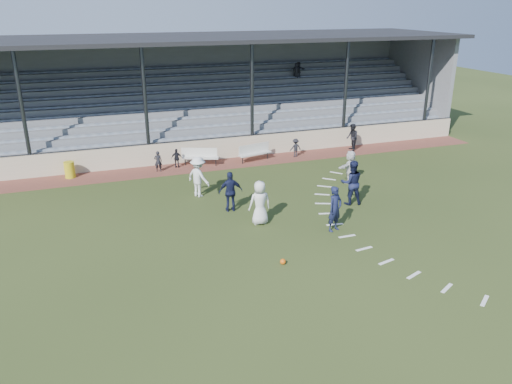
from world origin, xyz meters
TOP-DOWN VIEW (x-y plane):
  - ground at (0.00, 0.00)m, footprint 90.00×90.00m
  - cinder_track at (0.00, 10.50)m, footprint 34.00×2.00m
  - retaining_wall at (0.00, 11.55)m, footprint 34.00×0.18m
  - bench_left at (-0.38, 10.76)m, footprint 2.01×1.16m
  - bench_right at (2.74, 10.50)m, footprint 2.04×0.94m
  - trash_bin at (-7.18, 10.87)m, footprint 0.53×0.53m
  - football at (-0.33, -1.21)m, footprint 0.20×0.20m
  - player_white_lead at (0.08, 2.27)m, footprint 0.90×0.59m
  - player_navy_lead at (2.63, 0.67)m, footprint 0.79×0.66m
  - player_navy_mid at (4.63, 2.92)m, footprint 1.13×0.97m
  - player_white_wing at (-1.54, 6.12)m, footprint 1.26×1.41m
  - player_navy_wing at (-0.64, 3.93)m, footprint 1.08×0.53m
  - player_white_back at (6.02, 5.48)m, footprint 1.57×1.18m
  - official at (8.98, 10.47)m, footprint 0.81×0.94m
  - sub_left_near at (-2.73, 10.36)m, footprint 0.46×0.35m
  - sub_left_far at (-1.67, 10.70)m, footprint 0.66×0.45m
  - sub_right at (5.26, 10.46)m, footprint 0.71×0.43m
  - grandstand at (0.00, 16.26)m, footprint 34.60×9.00m
  - penalty_arc at (4.12, 0.00)m, footprint 3.89×14.63m

SIDE VIEW (x-z plane):
  - ground at x=0.00m, z-range 0.00..0.00m
  - penalty_arc at x=4.12m, z-range 0.00..0.01m
  - cinder_track at x=0.00m, z-range 0.00..0.02m
  - football at x=-0.33m, z-range 0.00..0.20m
  - trash_bin at x=-7.18m, z-range 0.02..0.86m
  - sub_left_far at x=-1.67m, z-range 0.02..1.07m
  - sub_right at x=5.26m, z-range 0.02..1.09m
  - sub_left_near at x=-2.73m, z-range 0.02..1.14m
  - bench_left at x=-0.38m, z-range 0.11..1.06m
  - bench_right at x=2.74m, z-range 0.11..1.06m
  - retaining_wall at x=0.00m, z-range 0.00..1.20m
  - player_white_back at x=6.02m, z-range 0.00..1.65m
  - official at x=8.98m, z-range 0.02..1.67m
  - player_navy_wing at x=-0.64m, z-range 0.00..1.77m
  - player_white_lead at x=0.08m, z-range 0.00..1.83m
  - player_navy_lead at x=2.63m, z-range 0.00..1.83m
  - player_white_wing at x=-1.54m, z-range 0.00..1.90m
  - player_navy_mid at x=4.63m, z-range 0.00..2.01m
  - grandstand at x=0.00m, z-range -1.10..5.51m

